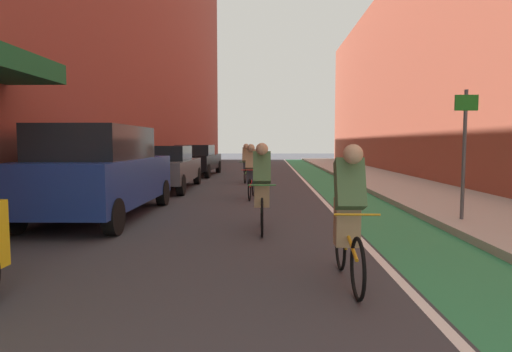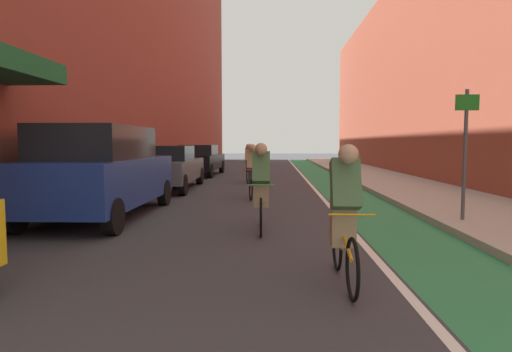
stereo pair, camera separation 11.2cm
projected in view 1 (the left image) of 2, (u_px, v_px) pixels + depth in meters
The scene contains 13 objects.
ground_plane at pixel (251, 183), 17.41m from camera, with size 98.20×98.20×0.00m, color #38383D.
bike_lane_paint at pixel (322, 179), 19.31m from camera, with size 1.60×44.63×0.00m, color #2D8451.
lane_divider_stripe at pixel (302, 179), 19.34m from camera, with size 0.12×44.63×0.00m, color white.
sidewalk_right at pixel (375, 177), 19.24m from camera, with size 3.20×44.63×0.14m, color #A8A59E.
building_facade_right at pixel (425, 70), 20.75m from camera, with size 2.40×40.63×10.38m, color #9E4C38.
parked_suv_blue at pixel (100, 171), 9.11m from camera, with size 2.04×4.74×1.98m.
parked_sedan_gray at pixel (165, 167), 14.79m from camera, with size 2.09×4.80×1.53m.
parked_sedan_black at pixel (196, 160), 21.27m from camera, with size 2.02×4.74×1.53m.
cyclist_lead at pixel (349, 211), 4.86m from camera, with size 0.48×1.71×1.61m.
cyclist_mid at pixel (262, 185), 7.78m from camera, with size 0.48×1.74×1.62m.
cyclist_trailing at pixel (252, 171), 12.37m from camera, with size 0.48×1.68×1.59m.
cyclist_far at pixel (247, 163), 17.34m from camera, with size 0.48×1.69×1.60m.
street_sign_post at pixel (465, 142), 8.15m from camera, with size 0.44×0.07×2.50m.
Camera 1 is at (0.71, 0.99, 1.62)m, focal length 29.73 mm.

